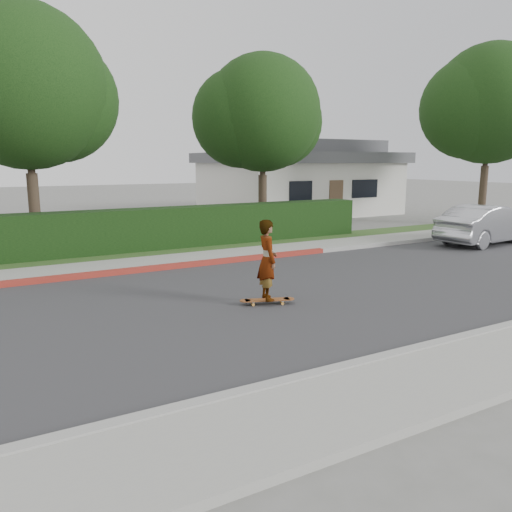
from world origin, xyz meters
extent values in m
plane|color=slate|center=(0.00, 0.00, 0.00)|extent=(120.00, 120.00, 0.00)
cube|color=#2D2D30|center=(0.00, 0.00, 0.01)|extent=(60.00, 8.00, 0.01)
cube|color=#9E9E99|center=(0.00, 4.10, 0.07)|extent=(60.00, 0.20, 0.15)
cube|color=maroon|center=(-5.00, 4.10, 0.08)|extent=(12.00, 0.21, 0.15)
cube|color=gray|center=(0.00, 5.00, 0.06)|extent=(60.00, 1.60, 0.12)
cube|color=#2D4C1E|center=(0.00, 6.60, 0.05)|extent=(60.00, 1.60, 0.10)
cube|color=black|center=(-3.00, 7.20, 0.75)|extent=(15.00, 1.00, 1.50)
cylinder|color=#33261C|center=(-7.50, 8.50, 1.35)|extent=(0.36, 0.36, 2.70)
cylinder|color=#33261C|center=(-7.50, 8.50, 3.38)|extent=(0.24, 0.24, 2.25)
sphere|color=black|center=(-7.50, 8.50, 5.40)|extent=(5.20, 5.20, 5.20)
sphere|color=black|center=(-6.60, 8.80, 5.10)|extent=(4.16, 4.16, 4.16)
cylinder|color=#33261C|center=(1.50, 9.00, 1.26)|extent=(0.36, 0.36, 2.52)
cylinder|color=#33261C|center=(1.50, 9.00, 3.15)|extent=(0.24, 0.24, 2.10)
sphere|color=black|center=(1.50, 9.00, 5.04)|extent=(4.80, 4.80, 4.80)
sphere|color=black|center=(0.70, 9.40, 4.84)|extent=(4.08, 4.08, 4.08)
sphere|color=black|center=(2.40, 9.30, 4.74)|extent=(3.84, 3.84, 3.84)
cylinder|color=#33261C|center=(12.50, 6.50, 1.44)|extent=(0.36, 0.36, 2.88)
cylinder|color=#33261C|center=(12.50, 6.50, 3.60)|extent=(0.24, 0.24, 2.40)
sphere|color=black|center=(12.50, 6.50, 5.76)|extent=(5.60, 5.60, 5.60)
sphere|color=black|center=(11.70, 6.90, 5.56)|extent=(4.76, 4.76, 4.76)
sphere|color=black|center=(13.40, 6.80, 5.46)|extent=(4.48, 4.48, 4.48)
cube|color=beige|center=(8.00, 16.00, 1.50)|extent=(10.00, 8.00, 3.00)
cube|color=#4C4C51|center=(8.00, 16.00, 3.30)|extent=(10.60, 8.60, 0.60)
cube|color=#4C4C51|center=(8.00, 16.00, 3.90)|extent=(8.40, 6.40, 0.80)
cube|color=black|center=(5.50, 11.98, 1.60)|extent=(1.40, 0.06, 1.00)
cube|color=black|center=(9.80, 11.98, 1.60)|extent=(1.80, 0.06, 1.00)
cube|color=brown|center=(7.80, 11.98, 1.05)|extent=(0.90, 0.06, 2.10)
cylinder|color=gold|center=(-4.16, -0.41, 0.04)|extent=(0.07, 0.06, 0.06)
cylinder|color=gold|center=(-4.10, -0.24, 0.04)|extent=(0.07, 0.06, 0.06)
cylinder|color=gold|center=(-3.56, -0.63, 0.04)|extent=(0.07, 0.06, 0.06)
cylinder|color=gold|center=(-3.49, -0.46, 0.04)|extent=(0.07, 0.06, 0.06)
cube|color=silver|center=(-4.13, -0.32, 0.09)|extent=(0.12, 0.20, 0.03)
cube|color=silver|center=(-3.53, -0.55, 0.09)|extent=(0.12, 0.20, 0.03)
cube|color=brown|center=(-3.83, -0.43, 0.11)|extent=(0.99, 0.56, 0.02)
cylinder|color=brown|center=(-4.28, -0.27, 0.11)|extent=(0.30, 0.30, 0.02)
cylinder|color=brown|center=(-3.37, -0.60, 0.11)|extent=(0.30, 0.30, 0.02)
imported|color=white|center=(-3.83, -0.43, 0.99)|extent=(0.55, 0.72, 1.74)
imported|color=#B6B8BE|center=(7.58, 2.57, 0.74)|extent=(4.61, 1.94, 1.48)
camera|label=1|loc=(-9.16, -9.46, 3.06)|focal=35.00mm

